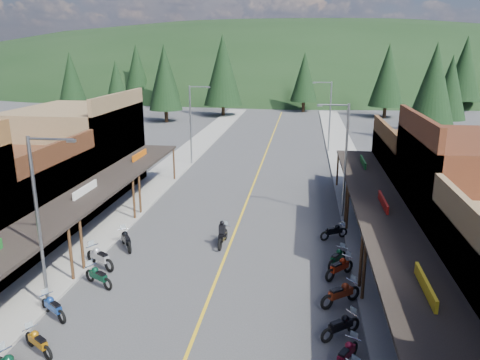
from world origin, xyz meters
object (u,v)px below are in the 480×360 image
at_px(streetlight_0, 41,217).
at_px(bike_east_9, 334,231).
at_px(pedestrian_east_b, 352,178).
at_px(bike_west_4, 38,341).
at_px(pine_7, 137,69).
at_px(bike_east_6, 341,293).
at_px(streetlight_2, 344,156).
at_px(bike_east_5, 341,325).
at_px(pine_10, 165,80).
at_px(pine_9, 450,87).
at_px(bike_east_8, 337,257).
at_px(pine_2, 223,70).
at_px(pine_8, 117,90).
at_px(rider_on_bike, 223,235).
at_px(pine_0, 71,76).
at_px(pine_5, 465,68).
at_px(bike_west_6, 98,275).
at_px(bike_west_8, 126,239).
at_px(pedestrian_east_a, 379,256).
at_px(streetlight_1, 192,121).
at_px(streetlight_3, 329,114).
at_px(bike_west_5, 53,306).
at_px(shop_west_3, 79,151).
at_px(shop_west_2, 9,199).
at_px(bike_east_4, 346,353).
at_px(pine_1, 165,71).
at_px(pine_11, 434,85).
at_px(bike_east_7, 340,266).
at_px(pine_3, 304,77).
at_px(pine_4, 388,75).

distance_m(streetlight_0, bike_east_9, 17.07).
bearing_deg(pedestrian_east_b, bike_west_4, 21.44).
distance_m(pine_7, bike_east_6, 88.77).
xyz_separation_m(streetlight_2, bike_east_5, (-0.97, -14.46, -3.89)).
height_order(pine_10, bike_east_6, pine_10).
relative_size(pine_9, bike_east_8, 5.47).
bearing_deg(pine_10, pine_2, 45.00).
bearing_deg(streetlight_0, pine_8, 108.11).
height_order(pine_9, bike_east_5, pine_9).
xyz_separation_m(pine_8, rider_on_bike, (21.59, -37.87, -5.31)).
relative_size(bike_east_5, bike_east_6, 0.90).
relative_size(pine_2, bike_east_8, 7.09).
xyz_separation_m(pine_0, pine_5, (74.00, 10.00, 1.51)).
bearing_deg(pine_9, bike_west_6, -121.39).
bearing_deg(rider_on_bike, pine_2, 102.39).
relative_size(bike_west_8, pedestrian_east_a, 1.20).
distance_m(streetlight_0, bike_west_6, 4.69).
xyz_separation_m(bike_east_6, rider_on_bike, (-6.56, 6.01, 0.03)).
height_order(pine_9, bike_east_8, pine_9).
relative_size(streetlight_1, bike_west_6, 3.95).
relative_size(streetlight_3, bike_west_5, 4.03).
bearing_deg(streetlight_3, streetlight_2, -90.00).
xyz_separation_m(bike_west_4, bike_west_5, (-0.72, 2.44, 0.02)).
xyz_separation_m(pine_7, bike_east_5, (37.98, -82.46, -6.67)).
xyz_separation_m(shop_west_3, streetlight_0, (6.83, -17.30, 0.94)).
height_order(shop_west_2, bike_west_4, shop_west_2).
bearing_deg(streetlight_1, pine_7, 114.88).
height_order(bike_west_4, pedestrian_east_a, pedestrian_east_a).
relative_size(pine_0, pine_10, 0.95).
height_order(pine_0, bike_east_9, pine_0).
relative_size(streetlight_1, bike_west_4, 4.20).
xyz_separation_m(streetlight_1, pedestrian_east_a, (15.27, -22.44, -3.41)).
height_order(pine_0, bike_east_4, pine_0).
bearing_deg(rider_on_bike, streetlight_2, 41.24).
bearing_deg(bike_west_5, bike_west_8, 30.75).
height_order(pine_1, pedestrian_east_b, pine_1).
relative_size(streetlight_0, streetlight_3, 1.00).
bearing_deg(streetlight_3, bike_east_9, -91.44).
xyz_separation_m(streetlight_2, pine_5, (27.05, 64.00, 3.53)).
bearing_deg(pine_8, pine_0, 129.29).
bearing_deg(bike_east_8, streetlight_3, 117.56).
xyz_separation_m(pine_7, bike_east_8, (38.25, -75.85, -6.67)).
bearing_deg(shop_west_2, pine_11, 47.08).
distance_m(pine_1, pine_10, 20.89).
bearing_deg(pine_5, streetlight_2, -112.91).
distance_m(bike_east_7, bike_east_8, 1.23).
distance_m(pine_3, pine_9, 29.00).
distance_m(pine_4, bike_east_7, 62.54).
relative_size(pine_4, bike_west_5, 6.30).
relative_size(bike_west_6, bike_west_8, 0.94).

